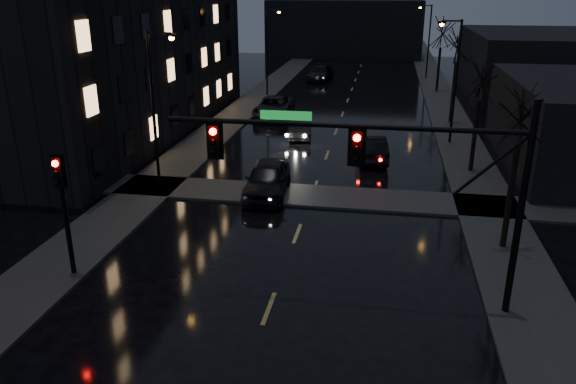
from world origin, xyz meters
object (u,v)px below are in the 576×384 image
at_px(oncoming_car_c, 274,107).
at_px(lead_car, 371,148).
at_px(oncoming_car_d, 320,73).
at_px(oncoming_car_b, 301,127).
at_px(oncoming_car_a, 267,179).

height_order(oncoming_car_c, lead_car, oncoming_car_c).
relative_size(oncoming_car_d, lead_car, 1.20).
bearing_deg(oncoming_car_d, oncoming_car_b, -80.79).
bearing_deg(oncoming_car_c, lead_car, -53.95).
relative_size(oncoming_car_c, oncoming_car_d, 1.04).
bearing_deg(lead_car, oncoming_car_a, 46.55).
distance_m(oncoming_car_c, lead_car, 13.22).
bearing_deg(oncoming_car_b, lead_car, -50.29).
distance_m(oncoming_car_b, oncoming_car_d, 24.93).
distance_m(oncoming_car_a, oncoming_car_b, 11.76).
xyz_separation_m(oncoming_car_c, oncoming_car_d, (1.42, 19.21, 0.00)).
distance_m(oncoming_car_d, lead_car, 30.42).
xyz_separation_m(oncoming_car_b, lead_car, (5.03, -4.81, 0.09)).
height_order(oncoming_car_c, oncoming_car_d, oncoming_car_d).
bearing_deg(lead_car, oncoming_car_d, -85.40).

